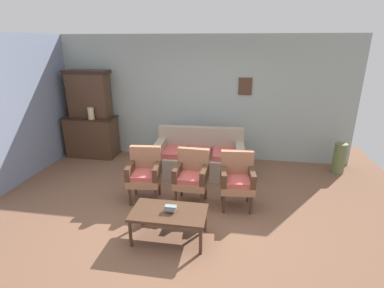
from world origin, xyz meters
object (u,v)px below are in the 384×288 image
object	(u,v)px
vase_on_cabinet	(91,113)
coffee_table	(169,214)
armchair_by_doorway	(192,174)
book_stack_on_table	(171,209)
floor_vase_by_wall	(339,158)
armchair_near_couch_end	(237,178)
armchair_near_cabinet	(145,172)
side_cabinet	(92,136)
floral_couch	(199,158)

from	to	relation	value
vase_on_cabinet	coffee_table	distance (m)	3.54
armchair_by_doorway	book_stack_on_table	bearing A→B (deg)	-96.59
floor_vase_by_wall	armchair_near_couch_end	bearing A→B (deg)	-141.25
vase_on_cabinet	armchair_near_cabinet	size ratio (longest dim) A/B	0.29
armchair_by_doorway	armchair_near_couch_end	bearing A→B (deg)	-0.29
armchair_by_doorway	side_cabinet	bearing A→B (deg)	146.82
armchair_by_doorway	coffee_table	xyz separation A→B (m)	(-0.14, -1.01, -0.12)
armchair_near_couch_end	armchair_by_doorway	bearing A→B (deg)	179.71
armchair_by_doorway	book_stack_on_table	size ratio (longest dim) A/B	5.56
side_cabinet	floor_vase_by_wall	size ratio (longest dim) A/B	1.83
vase_on_cabinet	armchair_by_doorway	distance (m)	2.99
floral_couch	armchair_by_doorway	world-z (taller)	same
floral_couch	coffee_table	world-z (taller)	floral_couch
book_stack_on_table	vase_on_cabinet	bearing A→B (deg)	133.00
armchair_by_doorway	armchair_near_couch_end	xyz separation A→B (m)	(0.73, -0.00, 0.00)
side_cabinet	book_stack_on_table	world-z (taller)	side_cabinet
floral_couch	armchair_by_doorway	xyz separation A→B (m)	(0.03, -1.14, 0.17)
side_cabinet	vase_on_cabinet	distance (m)	0.63
floral_couch	coffee_table	size ratio (longest dim) A/B	1.78
floral_couch	coffee_table	bearing A→B (deg)	-92.83
coffee_table	book_stack_on_table	distance (m)	0.09
side_cabinet	armchair_near_couch_end	size ratio (longest dim) A/B	1.28
side_cabinet	floral_couch	world-z (taller)	side_cabinet
side_cabinet	armchair_by_doorway	size ratio (longest dim) A/B	1.28
armchair_near_cabinet	floor_vase_by_wall	bearing A→B (deg)	24.95
side_cabinet	armchair_near_cabinet	size ratio (longest dim) A/B	1.28
floral_couch	floor_vase_by_wall	xyz separation A→B (m)	(2.79, 0.48, -0.01)
side_cabinet	coffee_table	distance (m)	3.69
floral_couch	floor_vase_by_wall	world-z (taller)	floral_couch
armchair_near_couch_end	floor_vase_by_wall	bearing A→B (deg)	38.75
armchair_near_cabinet	floral_couch	bearing A→B (deg)	57.20
coffee_table	floor_vase_by_wall	world-z (taller)	floor_vase_by_wall
vase_on_cabinet	coffee_table	world-z (taller)	vase_on_cabinet
vase_on_cabinet	armchair_near_cabinet	distance (m)	2.39
side_cabinet	vase_on_cabinet	size ratio (longest dim) A/B	4.42
vase_on_cabinet	book_stack_on_table	xyz separation A→B (m)	(2.38, -2.55, -0.60)
floral_couch	book_stack_on_table	distance (m)	2.15
armchair_near_cabinet	armchair_by_doorway	world-z (taller)	same
armchair_by_doorway	floor_vase_by_wall	world-z (taller)	armchair_by_doorway
side_cabinet	coffee_table	xyz separation A→B (m)	(2.49, -2.72, -0.09)
armchair_near_cabinet	floor_vase_by_wall	world-z (taller)	armchair_near_cabinet
armchair_by_doorway	floral_couch	bearing A→B (deg)	91.69
coffee_table	floor_vase_by_wall	bearing A→B (deg)	42.20
coffee_table	book_stack_on_table	size ratio (longest dim) A/B	6.18
vase_on_cabinet	side_cabinet	bearing A→B (deg)	127.97
side_cabinet	floral_couch	distance (m)	2.66
armchair_near_couch_end	coffee_table	distance (m)	1.33
armchair_near_cabinet	side_cabinet	bearing A→B (deg)	136.49
armchair_by_doorway	coffee_table	distance (m)	1.02
armchair_by_doorway	armchair_near_couch_end	world-z (taller)	same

